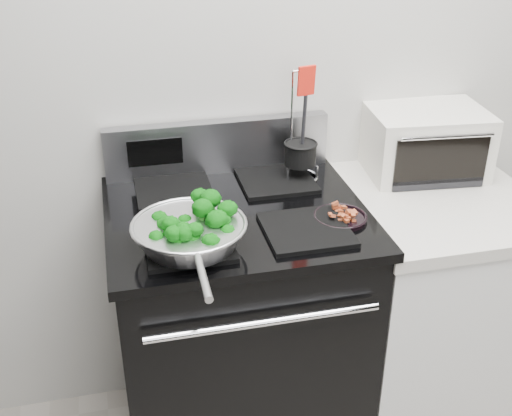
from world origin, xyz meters
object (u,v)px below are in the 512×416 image
object	(u,v)px
gas_range	(238,331)
bacon_plate	(340,214)
skillet	(190,233)
toaster_oven	(425,141)
utensil_holder	(300,160)

from	to	relation	value
gas_range	bacon_plate	xyz separation A→B (m)	(0.29, -0.13, 0.48)
skillet	bacon_plate	world-z (taller)	skillet
skillet	toaster_oven	distance (m)	0.96
bacon_plate	skillet	bearing A→B (deg)	-171.80
skillet	toaster_oven	xyz separation A→B (m)	(0.88, 0.39, 0.03)
gas_range	skillet	bearing A→B (deg)	-131.09
skillet	bacon_plate	bearing A→B (deg)	8.68
skillet	gas_range	bearing A→B (deg)	49.39
gas_range	bacon_plate	distance (m)	0.57
bacon_plate	utensil_holder	world-z (taller)	utensil_holder
gas_range	utensil_holder	world-z (taller)	utensil_holder
gas_range	toaster_oven	world-z (taller)	toaster_oven
gas_range	skillet	world-z (taller)	gas_range
gas_range	toaster_oven	distance (m)	0.92
skillet	toaster_oven	bearing A→B (deg)	24.22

